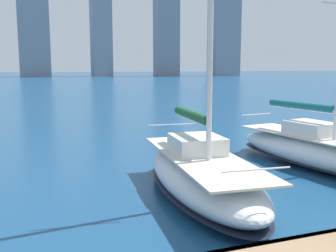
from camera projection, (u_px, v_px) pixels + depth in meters
name	position (u px, v px, depth m)	size (l,w,h in m)	color
city_skyline	(29.00, 19.00, 151.36)	(176.85, 19.21, 52.18)	gray
sailboat_teal	(319.00, 150.00, 16.02)	(3.49, 9.16, 9.82)	silver
sailboat_forest	(201.00, 174.00, 12.48)	(3.31, 8.14, 10.04)	silver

